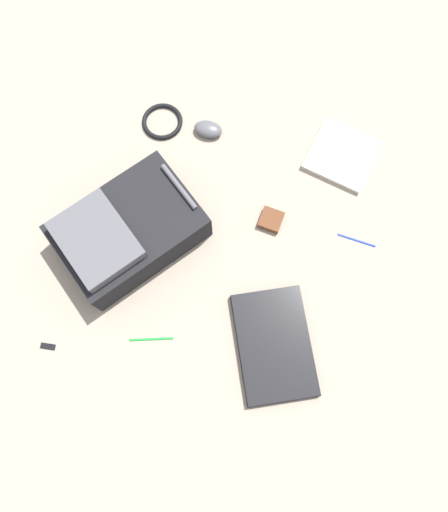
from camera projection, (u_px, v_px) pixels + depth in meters
The scene contains 10 objects.
ground_plane at pixel (218, 246), 1.52m from camera, with size 3.35×3.35×0.00m, color gray.
backpack at pixel (126, 232), 1.45m from camera, with size 0.53×0.51×0.18m.
laptop at pixel (274, 344), 1.42m from camera, with size 0.41×0.34×0.03m.
book_manual at pixel (342, 155), 1.60m from camera, with size 0.26×0.26×0.02m.
computer_mouse at pixel (208, 129), 1.62m from camera, with size 0.06×0.10×0.04m, color #4C4C51.
cable_coil at pixel (162, 121), 1.64m from camera, with size 0.15×0.15×0.02m, color black.
pen_black at pixel (357, 240), 1.52m from camera, with size 0.01×0.01×0.13m, color #1933B2.
pen_blue at pixel (151, 339), 1.44m from camera, with size 0.01×0.01×0.14m, color #198C33.
earbud_pouch at pixel (271, 220), 1.53m from camera, with size 0.07×0.07×0.03m, color #59331E.
usb_stick at pixel (48, 346), 1.43m from camera, with size 0.02×0.05×0.01m, color black.
Camera 1 is at (-0.42, -0.12, 1.46)m, focal length 31.92 mm.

